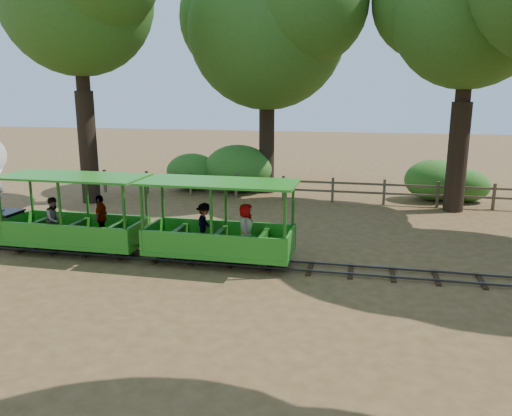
# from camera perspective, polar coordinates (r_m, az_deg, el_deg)

# --- Properties ---
(ground) EXTENTS (90.00, 90.00, 0.00)m
(ground) POSITION_cam_1_polar(r_m,az_deg,el_deg) (12.75, 1.68, -6.69)
(ground) COLOR olive
(ground) RESTS_ON ground
(track) EXTENTS (22.00, 1.00, 0.10)m
(track) POSITION_cam_1_polar(r_m,az_deg,el_deg) (12.73, 1.69, -6.40)
(track) COLOR #3F3D3A
(track) RESTS_ON ground
(carriage_front) EXTENTS (3.94, 1.61, 2.05)m
(carriage_front) POSITION_cam_1_polar(r_m,az_deg,el_deg) (14.46, -19.88, -1.68)
(carriage_front) COLOR #298C1E
(carriage_front) RESTS_ON track
(carriage_rear) EXTENTS (3.94, 1.61, 2.05)m
(carriage_rear) POSITION_cam_1_polar(r_m,az_deg,el_deg) (12.80, -4.10, -2.75)
(carriage_rear) COLOR #298C1E
(carriage_rear) RESTS_ON track
(oak_nc) EXTENTS (8.21, 7.23, 10.14)m
(oak_nc) POSITION_cam_1_polar(r_m,az_deg,el_deg) (21.99, 1.26, 20.59)
(oak_nc) COLOR #2D2116
(oak_nc) RESTS_ON ground
(oak_ne) EXTENTS (6.70, 5.89, 9.75)m
(oak_ne) POSITION_cam_1_polar(r_m,az_deg,el_deg) (19.87, 23.30, 20.77)
(oak_ne) COLOR #2D2116
(oak_ne) RESTS_ON ground
(fence) EXTENTS (18.10, 0.10, 1.00)m
(fence) POSITION_cam_1_polar(r_m,az_deg,el_deg) (20.27, 5.94, 2.39)
(fence) COLOR brown
(fence) RESTS_ON ground
(shrub_west) EXTENTS (2.39, 1.84, 1.65)m
(shrub_west) POSITION_cam_1_polar(r_m,az_deg,el_deg) (22.69, -7.28, 4.13)
(shrub_west) COLOR #2D6B1E
(shrub_west) RESTS_ON ground
(shrub_mid_w) EXTENTS (3.02, 2.32, 2.09)m
(shrub_mid_w) POSITION_cam_1_polar(r_m,az_deg,el_deg) (22.03, -2.05, 4.54)
(shrub_mid_w) COLOR #2D6B1E
(shrub_mid_w) RESTS_ON ground
(shrub_mid_e) EXTENTS (1.88, 1.45, 1.30)m
(shrub_mid_e) POSITION_cam_1_polar(r_m,az_deg,el_deg) (21.78, 22.87, 2.37)
(shrub_mid_e) COLOR #2D6B1E
(shrub_mid_e) RESTS_ON ground
(shrub_east) EXTENTS (2.42, 1.86, 1.68)m
(shrub_east) POSITION_cam_1_polar(r_m,az_deg,el_deg) (21.56, 19.76, 3.03)
(shrub_east) COLOR #2D6B1E
(shrub_east) RESTS_ON ground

